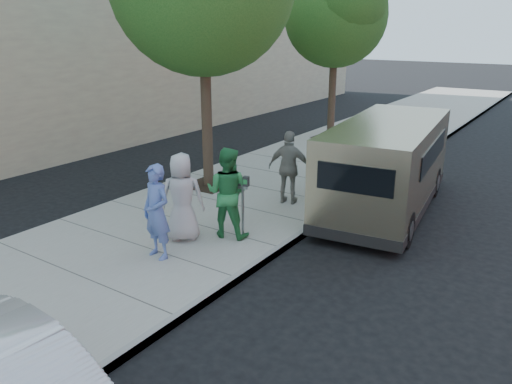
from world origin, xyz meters
TOP-DOWN VIEW (x-y plane):
  - ground at (0.00, 0.00)m, footprint 120.00×120.00m
  - sidewalk at (-1.00, 0.00)m, footprint 5.00×60.00m
  - curb_face at (1.44, 0.00)m, footprint 0.12×60.00m
  - tree_far at (-2.25, 10.00)m, footprint 3.92×3.80m
  - parking_meter at (0.55, 0.02)m, footprint 0.28×0.14m
  - van at (2.29, 3.59)m, footprint 2.63×6.12m
  - person_officer at (-0.22, -1.65)m, footprint 0.72×0.52m
  - person_green_shirt at (0.25, -0.09)m, footprint 1.07×0.92m
  - person_gray_shirt at (-0.39, -0.75)m, footprint 1.05×0.98m
  - person_striped_polo at (0.28, 2.37)m, footprint 1.13×0.69m

SIDE VIEW (x-z plane):
  - ground at x=0.00m, z-range 0.00..0.00m
  - sidewalk at x=-1.00m, z-range 0.00..0.15m
  - curb_face at x=1.44m, z-range -0.01..0.15m
  - person_striped_polo at x=0.28m, z-range 0.15..1.95m
  - person_officer at x=-0.22m, z-range 0.15..1.96m
  - person_gray_shirt at x=-0.39m, z-range 0.15..1.96m
  - person_green_shirt at x=0.25m, z-range 0.15..2.03m
  - parking_meter at x=0.55m, z-range 0.44..1.76m
  - van at x=2.29m, z-range 0.06..2.27m
  - tree_far at x=-2.25m, z-range 1.64..8.13m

